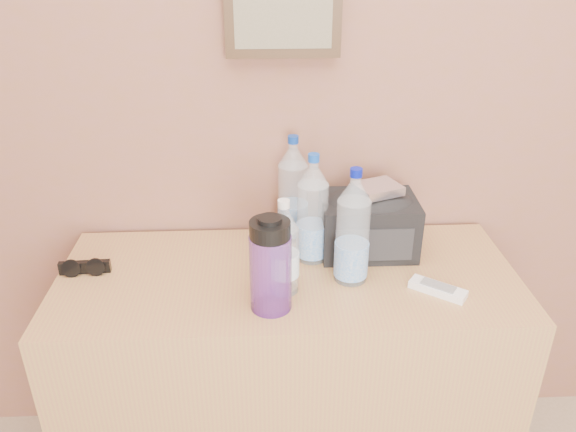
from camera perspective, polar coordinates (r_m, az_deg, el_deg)
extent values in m
plane|color=#8B5751|center=(1.58, 9.40, 18.55)|extent=(4.00, 0.00, 4.00)
cube|color=tan|center=(1.73, -0.03, -16.51)|extent=(1.22, 0.51, 0.76)
cylinder|color=#AEC5D6|center=(1.61, 0.50, 2.22)|extent=(0.08, 0.08, 0.27)
cylinder|color=navy|center=(1.55, 0.53, 7.78)|extent=(0.03, 0.03, 0.02)
cylinder|color=white|center=(1.50, 2.50, 0.14)|extent=(0.08, 0.08, 0.27)
cylinder|color=#1046B6|center=(1.44, 2.63, 5.93)|extent=(0.03, 0.03, 0.02)
cylinder|color=white|center=(1.42, 6.58, -1.73)|extent=(0.08, 0.08, 0.27)
cylinder|color=#051196|center=(1.35, 6.94, 4.41)|extent=(0.03, 0.03, 0.02)
cylinder|color=#A9C9D9|center=(1.38, -0.42, -3.76)|extent=(0.07, 0.07, 0.22)
cylinder|color=silver|center=(1.31, -0.44, 1.25)|extent=(0.03, 0.03, 0.02)
cylinder|color=#5F288E|center=(1.32, -1.78, -5.79)|extent=(0.10, 0.10, 0.19)
cylinder|color=black|center=(1.26, -1.85, -1.15)|extent=(0.09, 0.09, 0.05)
cube|color=beige|center=(1.47, 14.97, -7.19)|extent=(0.14, 0.12, 0.02)
cube|color=silver|center=(1.54, 9.11, 2.76)|extent=(0.14, 0.13, 0.02)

